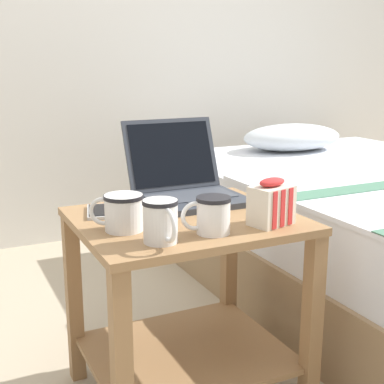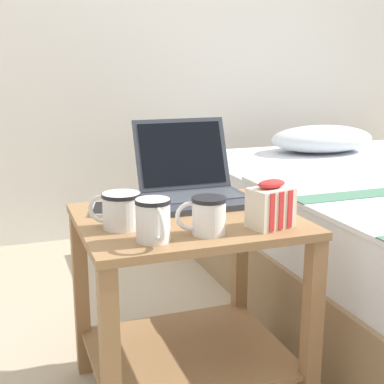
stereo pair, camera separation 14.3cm
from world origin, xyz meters
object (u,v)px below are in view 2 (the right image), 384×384
at_px(mug_mid_center, 207,214).
at_px(snack_bag, 271,206).
at_px(mug_front_left, 153,218).
at_px(cell_phone, 105,209).
at_px(laptop, 194,184).
at_px(mug_front_right, 121,209).

height_order(mug_mid_center, snack_bag, snack_bag).
height_order(mug_front_left, cell_phone, mug_front_left).
bearing_deg(snack_bag, cell_phone, 141.07).
relative_size(laptop, snack_bag, 2.58).
distance_m(mug_front_right, snack_bag, 0.39).
relative_size(mug_front_right, cell_phone, 0.84).
height_order(mug_front_left, mug_front_right, mug_front_left).
distance_m(laptop, mug_mid_center, 0.35).
xyz_separation_m(laptop, snack_bag, (0.09, -0.34, 0.01)).
bearing_deg(mug_mid_center, mug_front_right, 147.56).
xyz_separation_m(laptop, mug_mid_center, (-0.09, -0.34, 0.00)).
height_order(mug_front_right, cell_phone, mug_front_right).
bearing_deg(snack_bag, mug_mid_center, 179.87).
relative_size(laptop, cell_phone, 2.09).
bearing_deg(laptop, mug_mid_center, -104.35).
xyz_separation_m(snack_bag, cell_phone, (-0.38, 0.30, -0.05)).
bearing_deg(laptop, cell_phone, -172.90).
distance_m(mug_front_right, mug_mid_center, 0.23).
bearing_deg(mug_front_right, mug_mid_center, -32.44).
xyz_separation_m(laptop, mug_front_right, (-0.28, -0.22, 0.00)).
relative_size(mug_front_left, mug_mid_center, 1.02).
distance_m(laptop, snack_bag, 0.35).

